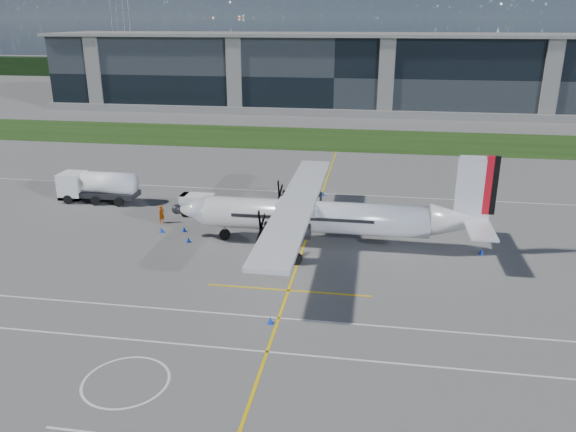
{
  "coord_description": "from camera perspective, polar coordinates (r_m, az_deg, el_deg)",
  "views": [
    {
      "loc": [
        8.68,
        -41.9,
        18.56
      ],
      "look_at": [
        1.69,
        2.1,
        2.8
      ],
      "focal_mm": 35.0,
      "sensor_mm": 36.0,
      "label": 1
    }
  ],
  "objects": [
    {
      "name": "ground",
      "position": [
        84.43,
        2.92,
        6.76
      ],
      "size": [
        400.0,
        400.0,
        0.0
      ],
      "primitive_type": "plane",
      "color": "#555351",
      "rests_on": "ground"
    },
    {
      "name": "grass_strip",
      "position": [
        92.2,
        3.47,
        7.84
      ],
      "size": [
        400.0,
        18.0,
        0.04
      ],
      "primitive_type": "cube",
      "color": "#19350E",
      "rests_on": "ground"
    },
    {
      "name": "terminal_building",
      "position": [
        122.71,
        5.09,
        14.24
      ],
      "size": [
        120.0,
        20.0,
        15.0
      ],
      "primitive_type": "cube",
      "color": "black",
      "rests_on": "ground"
    },
    {
      "name": "tree_line",
      "position": [
        182.77,
        6.48,
        14.48
      ],
      "size": [
        400.0,
        6.0,
        6.0
      ],
      "primitive_type": "cube",
      "color": "black",
      "rests_on": "ground"
    },
    {
      "name": "pylon_west",
      "position": [
        211.43,
        -16.59,
        17.76
      ],
      "size": [
        9.0,
        4.6,
        30.0
      ],
      "primitive_type": null,
      "color": "gray",
      "rests_on": "ground"
    },
    {
      "name": "yellow_taxiway_centerline",
      "position": [
        55.41,
        2.62,
        -0.11
      ],
      "size": [
        0.2,
        70.0,
        0.01
      ],
      "primitive_type": "cube",
      "color": "yellow",
      "rests_on": "ground"
    },
    {
      "name": "white_lane_line",
      "position": [
        34.62,
        -7.15,
        -13.11
      ],
      "size": [
        90.0,
        0.15,
        0.01
      ],
      "primitive_type": "cube",
      "color": "white",
      "rests_on": "ground"
    },
    {
      "name": "turboprop_aircraft",
      "position": [
        47.18,
        4.02,
        1.71
      ],
      "size": [
        27.03,
        28.03,
        8.41
      ],
      "primitive_type": null,
      "color": "silver",
      "rests_on": "ground"
    },
    {
      "name": "fuel_tanker_truck",
      "position": [
        63.15,
        -19.19,
        2.83
      ],
      "size": [
        8.74,
        2.84,
        3.28
      ],
      "primitive_type": null,
      "color": "white",
      "rests_on": "ground"
    },
    {
      "name": "baggage_tug",
      "position": [
        56.51,
        -9.19,
        1.15
      ],
      "size": [
        3.42,
        2.05,
        2.05
      ],
      "primitive_type": null,
      "color": "white",
      "rests_on": "ground"
    },
    {
      "name": "ground_crew_person",
      "position": [
        54.83,
        -12.74,
        0.3
      ],
      "size": [
        0.92,
        1.0,
        2.0
      ],
      "primitive_type": "imported",
      "rotation": [
        0.0,
        0.0,
        1.01
      ],
      "color": "#F25907",
      "rests_on": "ground"
    },
    {
      "name": "safety_cone_fwd",
      "position": [
        52.65,
        -12.71,
        -1.37
      ],
      "size": [
        0.36,
        0.36,
        0.5
      ],
      "primitive_type": "cone",
      "color": "#0C37D1",
      "rests_on": "ground"
    },
    {
      "name": "safety_cone_portwing",
      "position": [
        36.63,
        -1.79,
        -10.53
      ],
      "size": [
        0.36,
        0.36,
        0.5
      ],
      "primitive_type": "cone",
      "color": "#0C37D1",
      "rests_on": "ground"
    },
    {
      "name": "safety_cone_tail",
      "position": [
        49.41,
        19.05,
        -3.4
      ],
      "size": [
        0.36,
        0.36,
        0.5
      ],
      "primitive_type": "cone",
      "color": "#0C37D1",
      "rests_on": "ground"
    },
    {
      "name": "safety_cone_stbdwing",
      "position": [
        62.17,
        3.57,
        2.31
      ],
      "size": [
        0.36,
        0.36,
        0.5
      ],
      "primitive_type": "cone",
      "color": "#0C37D1",
      "rests_on": "ground"
    },
    {
      "name": "safety_cone_nose_port",
      "position": [
        49.92,
        -10.1,
        -2.36
      ],
      "size": [
        0.36,
        0.36,
        0.5
      ],
      "primitive_type": "cone",
      "color": "#0C37D1",
      "rests_on": "ground"
    },
    {
      "name": "safety_cone_nose_stbd",
      "position": [
        52.43,
        -10.52,
        -1.3
      ],
      "size": [
        0.36,
        0.36,
        0.5
      ],
      "primitive_type": "cone",
      "color": "#0C37D1",
      "rests_on": "ground"
    }
  ]
}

